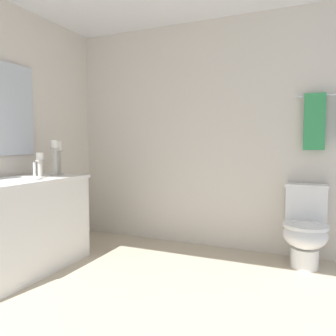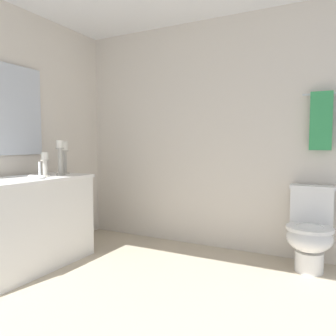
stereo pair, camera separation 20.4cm
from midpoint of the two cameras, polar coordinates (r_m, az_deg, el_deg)
floor at (r=2.70m, az=-3.36°, el=-20.73°), size 3.20×2.45×0.02m
wall_back at (r=3.58m, az=5.38°, el=5.76°), size 3.20×0.04×2.45m
wall_left at (r=3.47m, az=-27.88°, el=5.33°), size 0.04×2.45×2.45m
vanity_cabinet at (r=3.18m, az=-26.37°, el=-9.22°), size 0.58×1.27×0.82m
sink_basin at (r=3.12m, az=-26.58°, el=-2.54°), size 0.40×0.40×0.24m
candle_holder_tall at (r=3.46m, az=-20.22°, el=1.87°), size 0.09×0.09×0.33m
candle_holder_short at (r=3.32m, az=-20.88°, el=1.81°), size 0.09×0.09×0.34m
candle_holder_mid at (r=3.23m, az=-23.23°, el=0.56°), size 0.09×0.09×0.23m
toilet at (r=3.22m, az=21.29°, el=-9.76°), size 0.39×0.54×0.75m
towel_bar at (r=3.38m, az=25.68°, el=11.57°), size 0.66×0.02×0.02m
towel_near_vanity at (r=3.34m, az=22.71°, el=7.51°), size 0.19×0.03×0.53m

